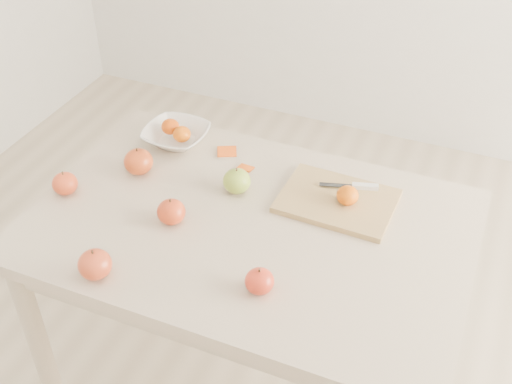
% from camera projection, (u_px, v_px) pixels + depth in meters
% --- Properties ---
extents(table, '(1.20, 0.80, 0.75)m').
position_uv_depth(table, '(249.00, 249.00, 1.82)').
color(table, '#C3AE94').
rests_on(table, ground).
extents(cutting_board, '(0.32, 0.24, 0.02)m').
position_uv_depth(cutting_board, '(337.00, 201.00, 1.82)').
color(cutting_board, tan).
rests_on(cutting_board, table).
extents(board_tangerine, '(0.06, 0.06, 0.05)m').
position_uv_depth(board_tangerine, '(348.00, 195.00, 1.78)').
color(board_tangerine, '#D75607').
rests_on(board_tangerine, cutting_board).
extents(fruit_bowl, '(0.20, 0.20, 0.05)m').
position_uv_depth(fruit_bowl, '(176.00, 136.00, 2.05)').
color(fruit_bowl, white).
rests_on(fruit_bowl, table).
extents(bowl_tangerine_near, '(0.06, 0.06, 0.05)m').
position_uv_depth(bowl_tangerine_near, '(170.00, 127.00, 2.05)').
color(bowl_tangerine_near, '#D35107').
rests_on(bowl_tangerine_near, fruit_bowl).
extents(bowl_tangerine_far, '(0.06, 0.06, 0.05)m').
position_uv_depth(bowl_tangerine_far, '(182.00, 134.00, 2.02)').
color(bowl_tangerine_far, '#DD5D07').
rests_on(bowl_tangerine_far, fruit_bowl).
extents(orange_peel_a, '(0.07, 0.07, 0.01)m').
position_uv_depth(orange_peel_a, '(227.00, 153.00, 2.02)').
color(orange_peel_a, '#DB4F0F').
rests_on(orange_peel_a, table).
extents(orange_peel_b, '(0.05, 0.04, 0.01)m').
position_uv_depth(orange_peel_b, '(246.00, 169.00, 1.95)').
color(orange_peel_b, '#E45610').
rests_on(orange_peel_b, table).
extents(paring_knife, '(0.17, 0.07, 0.01)m').
position_uv_depth(paring_knife, '(360.00, 186.00, 1.84)').
color(paring_knife, white).
rests_on(paring_knife, cutting_board).
extents(apple_green, '(0.08, 0.08, 0.07)m').
position_uv_depth(apple_green, '(237.00, 181.00, 1.84)').
color(apple_green, '#6DA221').
rests_on(apple_green, table).
extents(apple_red_b, '(0.08, 0.08, 0.07)m').
position_uv_depth(apple_red_b, '(171.00, 212.00, 1.74)').
color(apple_red_b, '#941505').
rests_on(apple_red_b, table).
extents(apple_red_d, '(0.07, 0.07, 0.07)m').
position_uv_depth(apple_red_d, '(65.00, 184.00, 1.84)').
color(apple_red_d, '#980601').
rests_on(apple_red_d, table).
extents(apple_red_a, '(0.09, 0.09, 0.08)m').
position_uv_depth(apple_red_a, '(138.00, 162.00, 1.91)').
color(apple_red_a, '#A11B0B').
rests_on(apple_red_a, table).
extents(apple_red_e, '(0.07, 0.07, 0.06)m').
position_uv_depth(apple_red_e, '(259.00, 281.00, 1.54)').
color(apple_red_e, maroon).
rests_on(apple_red_e, table).
extents(apple_red_c, '(0.08, 0.08, 0.08)m').
position_uv_depth(apple_red_c, '(95.00, 264.00, 1.57)').
color(apple_red_c, '#9F100D').
rests_on(apple_red_c, table).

